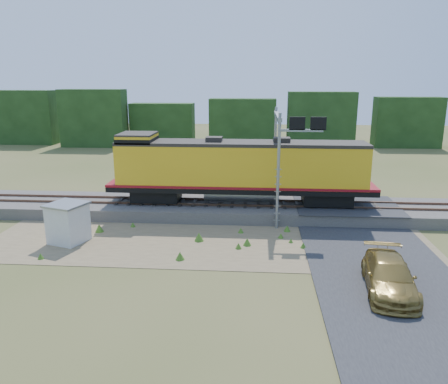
# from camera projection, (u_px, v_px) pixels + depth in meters

# --- Properties ---
(ground) EXTENTS (140.00, 140.00, 0.00)m
(ground) POSITION_uv_depth(u_px,v_px,m) (242.00, 246.00, 25.05)
(ground) COLOR #475123
(ground) RESTS_ON ground
(ballast) EXTENTS (70.00, 5.00, 0.80)m
(ballast) POSITION_uv_depth(u_px,v_px,m) (245.00, 209.00, 30.74)
(ballast) COLOR slate
(ballast) RESTS_ON ground
(rails) EXTENTS (70.00, 1.54, 0.16)m
(rails) POSITION_uv_depth(u_px,v_px,m) (245.00, 203.00, 30.62)
(rails) COLOR brown
(rails) RESTS_ON ballast
(dirt_shoulder) EXTENTS (26.00, 8.00, 0.03)m
(dirt_shoulder) POSITION_uv_depth(u_px,v_px,m) (209.00, 242.00, 25.67)
(dirt_shoulder) COLOR #8C7754
(dirt_shoulder) RESTS_ON ground
(road) EXTENTS (7.00, 66.00, 0.86)m
(road) POSITION_uv_depth(u_px,v_px,m) (364.00, 243.00, 25.23)
(road) COLOR #38383A
(road) RESTS_ON ground
(tree_line_north) EXTENTS (130.00, 3.00, 6.50)m
(tree_line_north) POSITION_uv_depth(u_px,v_px,m) (252.00, 125.00, 60.96)
(tree_line_north) COLOR #1B3413
(tree_line_north) RESTS_ON ground
(weed_clumps) EXTENTS (15.00, 6.20, 0.56)m
(weed_clumps) POSITION_uv_depth(u_px,v_px,m) (182.00, 244.00, 25.40)
(weed_clumps) COLOR #416F1F
(weed_clumps) RESTS_ON ground
(locomotive) EXTENTS (18.34, 2.80, 4.73)m
(locomotive) POSITION_uv_depth(u_px,v_px,m) (237.00, 169.00, 30.06)
(locomotive) COLOR black
(locomotive) RESTS_ON rails
(shed) EXTENTS (2.51, 2.51, 2.35)m
(shed) POSITION_uv_depth(u_px,v_px,m) (68.00, 223.00, 25.36)
(shed) COLOR silver
(shed) RESTS_ON ground
(signal_gantry) EXTENTS (2.91, 6.20, 7.33)m
(signal_gantry) POSITION_uv_depth(u_px,v_px,m) (283.00, 139.00, 28.63)
(signal_gantry) COLOR gray
(signal_gantry) RESTS_ON ground
(car) EXTENTS (2.66, 5.29, 1.48)m
(car) POSITION_uv_depth(u_px,v_px,m) (389.00, 276.00, 19.52)
(car) COLOR olive
(car) RESTS_ON ground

